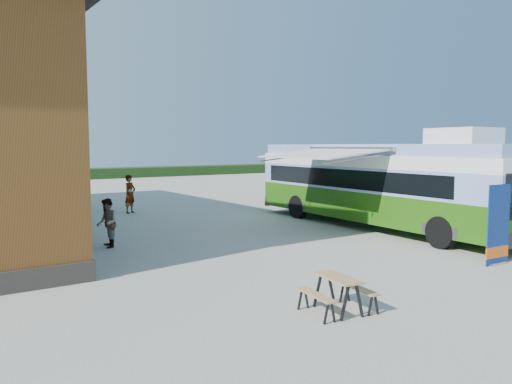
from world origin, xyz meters
TOP-DOWN VIEW (x-y plane):
  - ground at (0.00, 0.00)m, footprint 100.00×100.00m
  - hedge at (8.00, 38.00)m, footprint 40.00×3.00m
  - bus at (5.15, 1.58)m, footprint 3.42×12.57m
  - awning at (2.69, 1.95)m, footprint 3.13×4.71m
  - banner at (3.09, -4.59)m, footprint 0.96×0.22m
  - picnic_table at (-3.23, -4.97)m, footprint 1.38×1.27m
  - person_a at (-1.36, 11.28)m, footprint 0.80×0.72m
  - person_b at (-4.94, 3.75)m, footprint 0.73×0.86m
  - slurry_tanker at (-5.70, 12.03)m, footprint 3.07×6.43m

SIDE VIEW (x-z plane):
  - ground at x=0.00m, z-range 0.00..0.00m
  - hedge at x=8.00m, z-range 0.00..1.00m
  - picnic_table at x=-3.23m, z-range 0.17..0.88m
  - person_b at x=-4.94m, z-range 0.00..1.58m
  - banner at x=3.09m, z-range -0.20..2.01m
  - person_a at x=-1.36m, z-range 0.00..1.85m
  - slurry_tanker at x=-5.70m, z-range 0.18..2.62m
  - bus at x=5.15m, z-range -0.09..3.74m
  - awning at x=2.69m, z-range 2.50..3.05m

